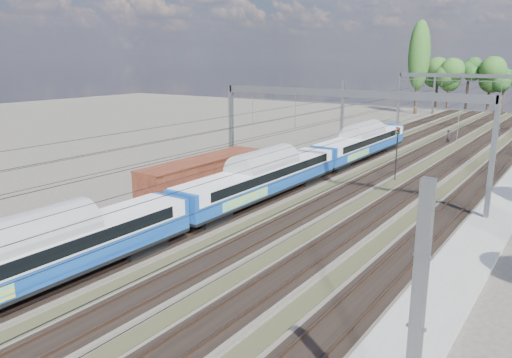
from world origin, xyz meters
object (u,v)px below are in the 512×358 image
Objects in this scene: freight_boxcar at (203,176)px; worker at (448,137)px; emu_train at (260,173)px; signal_near at (397,147)px.

freight_boxcar reaches higher than worker.
emu_train is 38.46m from worker.
worker is at bearing 106.62° from signal_near.
freight_boxcar is 6.61× the size of worker.
emu_train reaches higher than freight_boxcar.
freight_boxcar is 41.09m from worker.
emu_train is at bearing -100.52° from signal_near.
emu_train is 31.36× the size of worker.
signal_near reaches higher than emu_train.
signal_near is at bearing 65.23° from emu_train.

